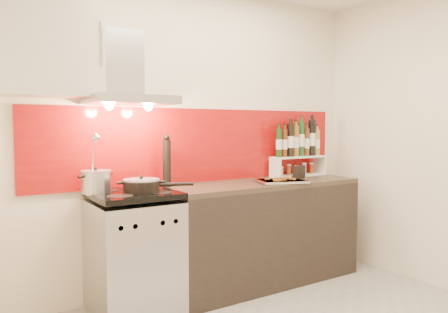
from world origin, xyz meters
TOP-DOWN VIEW (x-y plane):
  - back_wall at (0.00, 1.40)m, footprint 3.40×0.02m
  - backsplash at (0.05, 1.39)m, footprint 3.00×0.02m
  - range_stove at (-0.70, 1.10)m, footprint 0.60×0.60m
  - counter at (0.50, 1.10)m, footprint 1.80×0.60m
  - range_hood at (-0.70, 1.24)m, footprint 0.62×0.50m
  - upper_cabinet at (-1.25, 1.22)m, footprint 0.70×0.35m
  - stock_pot at (-0.94, 1.19)m, footprint 0.22×0.22m
  - saute_pan at (-0.65, 1.04)m, footprint 0.50×0.28m
  - utensil_jar at (-0.98, 1.15)m, footprint 0.09×0.14m
  - pepper_mill at (-0.35, 1.26)m, footprint 0.07×0.07m
  - step_shelf at (1.07, 1.26)m, footprint 0.61×0.17m
  - caddy_box at (0.94, 1.11)m, footprint 0.15×0.09m
  - baking_tray at (0.60, 0.96)m, footprint 0.50×0.43m

SIDE VIEW (x-z plane):
  - range_stove at x=-0.70m, z-range -0.01..0.90m
  - counter at x=0.50m, z-range 0.00..0.90m
  - baking_tray at x=0.60m, z-range 0.90..0.93m
  - saute_pan at x=-0.65m, z-range 0.90..1.02m
  - caddy_box at x=0.94m, z-range 0.90..1.02m
  - stock_pot at x=-0.94m, z-range 0.90..1.08m
  - utensil_jar at x=-0.98m, z-range 0.81..1.25m
  - pepper_mill at x=-0.35m, z-range 0.89..1.32m
  - step_shelf at x=1.07m, z-range 0.89..1.44m
  - backsplash at x=0.05m, z-range 0.90..1.54m
  - back_wall at x=0.00m, z-range 0.00..2.60m
  - range_hood at x=-0.70m, z-range 1.44..2.05m
  - upper_cabinet at x=-1.25m, z-range 1.59..2.31m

